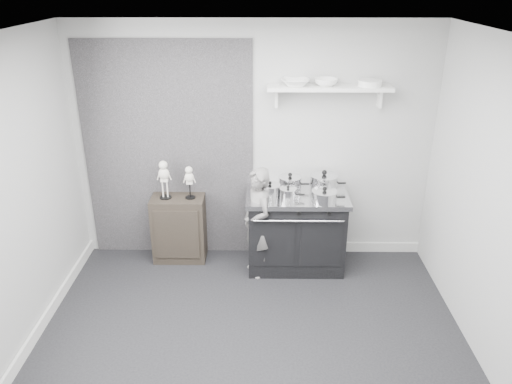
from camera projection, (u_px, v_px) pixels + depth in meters
ground at (250, 351)px, 4.47m from camera, size 4.00×4.00×0.00m
room_shell at (238, 176)px, 3.95m from camera, size 4.02×3.62×2.71m
wall_shelf at (329, 89)px, 5.19m from camera, size 1.30×0.26×0.24m
stove at (296, 230)px, 5.64m from camera, size 1.12×0.70×0.89m
side_cabinet at (179, 228)px, 5.80m from camera, size 0.60×0.35×0.78m
child at (258, 223)px, 5.41m from camera, size 0.47×0.54×1.25m
pot_front_left at (270, 191)px, 5.36m from camera, size 0.31×0.23×0.18m
pot_back_left at (290, 183)px, 5.53m from camera, size 0.35×0.26×0.21m
pot_back_right at (324, 182)px, 5.53m from camera, size 0.40×0.32×0.23m
pot_front_right at (324, 196)px, 5.25m from camera, size 0.36×0.27×0.17m
pot_front_center at (288, 194)px, 5.31m from camera, size 0.27×0.18×0.16m
skeleton_full at (164, 177)px, 5.54m from camera, size 0.14×0.09×0.51m
skeleton_torso at (189, 180)px, 5.55m from camera, size 0.12×0.08×0.44m
bowl_large at (295, 82)px, 5.16m from camera, size 0.30×0.30×0.07m
bowl_small at (326, 82)px, 5.16m from camera, size 0.24×0.24×0.08m
plate_stack at (370, 83)px, 5.16m from camera, size 0.25×0.25×0.06m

